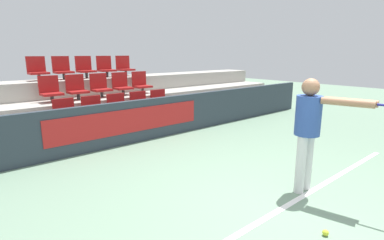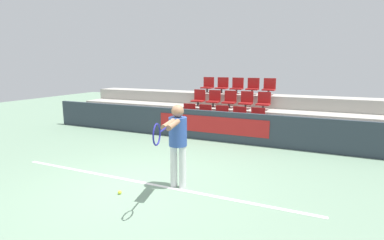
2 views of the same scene
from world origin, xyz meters
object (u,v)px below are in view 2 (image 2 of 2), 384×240
at_px(stadium_chair_12, 237,86).
at_px(tennis_player, 177,138).
at_px(stadium_chair_10, 208,85).
at_px(stadium_chair_14, 269,87).
at_px(stadium_chair_3, 239,117).
at_px(stadium_chair_7, 230,100).
at_px(stadium_chair_4, 257,118).
at_px(stadium_chair_2, 221,116).
at_px(tennis_ball, 120,192).
at_px(stadium_chair_13, 253,87).
at_px(stadium_chair_5, 199,98).
at_px(stadium_chair_0, 188,113).
at_px(stadium_chair_9, 264,102).
at_px(stadium_chair_8, 246,101).
at_px(stadium_chair_11, 222,86).
at_px(stadium_chair_1, 204,114).
at_px(stadium_chair_6, 214,99).

bearing_deg(stadium_chair_12, tennis_player, -84.00).
distance_m(stadium_chair_10, tennis_player, 6.26).
bearing_deg(stadium_chair_14, stadium_chair_3, -108.18).
distance_m(stadium_chair_3, tennis_player, 4.25).
bearing_deg(stadium_chair_7, stadium_chair_4, -37.27).
bearing_deg(stadium_chair_4, stadium_chair_14, 90.00).
xyz_separation_m(stadium_chair_2, stadium_chair_14, (1.14, 1.74, 0.81)).
distance_m(stadium_chair_2, tennis_ball, 4.93).
bearing_deg(stadium_chair_3, stadium_chair_13, 90.00).
height_order(stadium_chair_4, stadium_chair_13, stadium_chair_13).
bearing_deg(stadium_chair_5, tennis_ball, -80.52).
bearing_deg(stadium_chair_0, stadium_chair_7, 37.27).
bearing_deg(stadium_chair_3, stadium_chair_2, 180.00).
relative_size(stadium_chair_9, tennis_player, 0.37).
xyz_separation_m(stadium_chair_2, stadium_chair_8, (0.57, 0.87, 0.41)).
height_order(stadium_chair_11, tennis_player, stadium_chair_11).
bearing_deg(stadium_chair_14, tennis_ball, -101.32).
bearing_deg(stadium_chair_0, stadium_chair_10, 90.00).
height_order(stadium_chair_4, stadium_chair_9, stadium_chair_9).
distance_m(stadium_chair_5, stadium_chair_7, 1.14).
distance_m(stadium_chair_8, stadium_chair_13, 0.96).
xyz_separation_m(stadium_chair_4, stadium_chair_10, (-2.29, 1.74, 0.81)).
height_order(stadium_chair_1, stadium_chair_14, stadium_chair_14).
height_order(stadium_chair_5, tennis_ball, stadium_chair_5).
distance_m(stadium_chair_8, stadium_chair_9, 0.57).
bearing_deg(stadium_chair_2, stadium_chair_8, 56.70).
distance_m(stadium_chair_6, stadium_chair_9, 1.72).
xyz_separation_m(stadium_chair_5, stadium_chair_14, (2.29, 0.87, 0.41)).
xyz_separation_m(stadium_chair_2, stadium_chair_7, (0.00, 0.87, 0.41)).
relative_size(stadium_chair_5, stadium_chair_6, 1.00).
bearing_deg(tennis_player, stadium_chair_1, 92.82).
distance_m(stadium_chair_0, stadium_chair_2, 1.14).
xyz_separation_m(stadium_chair_4, tennis_ball, (-1.33, -4.89, -0.63)).
distance_m(stadium_chair_0, stadium_chair_5, 0.96).
distance_m(stadium_chair_1, stadium_chair_8, 1.50).
bearing_deg(stadium_chair_9, tennis_player, -95.77).
bearing_deg(stadium_chair_13, stadium_chair_12, 180.00).
height_order(stadium_chair_1, stadium_chair_5, stadium_chair_5).
relative_size(stadium_chair_1, stadium_chair_10, 1.00).
height_order(stadium_chair_12, tennis_player, stadium_chair_12).
xyz_separation_m(stadium_chair_11, stadium_chair_14, (1.72, 0.00, 0.00)).
xyz_separation_m(stadium_chair_9, tennis_ball, (-1.33, -5.76, -1.04)).
distance_m(stadium_chair_6, stadium_chair_13, 1.50).
xyz_separation_m(stadium_chair_3, stadium_chair_6, (-1.14, 0.87, 0.41)).
bearing_deg(tennis_ball, tennis_player, 38.54).
bearing_deg(stadium_chair_5, stadium_chair_4, -20.83).
distance_m(stadium_chair_8, stadium_chair_12, 1.12).
height_order(stadium_chair_1, stadium_chair_7, stadium_chair_7).
bearing_deg(stadium_chair_12, stadium_chair_7, -90.00).
relative_size(stadium_chair_8, stadium_chair_14, 1.00).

